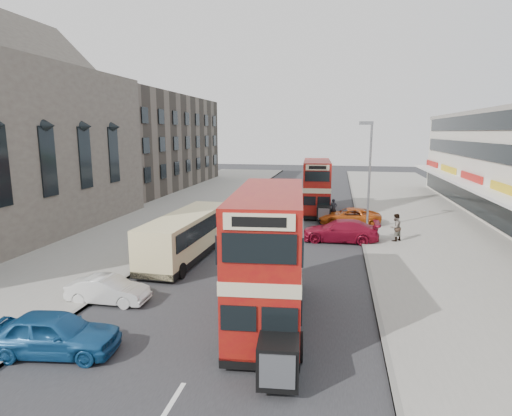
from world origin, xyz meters
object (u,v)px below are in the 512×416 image
Objects in this scene: car_right_a at (340,231)px; pedestrian_near at (395,227)px; street_lamp at (369,168)px; coach at (187,234)px; car_right_b at (349,217)px; cyclist at (333,215)px; bus_second at (317,187)px; car_left_near at (54,333)px; car_left_front at (108,290)px; bus_main at (269,256)px.

pedestrian_near is at bearing 95.04° from car_right_a.
pedestrian_near is at bearing -62.41° from street_lamp.
coach reaches higher than car_right_b.
car_right_a is at bearing -81.12° from cyclist.
coach is at bearing 62.35° from bus_second.
car_right_b is (10.18, 22.04, -0.05)m from car_left_near.
car_right_a is (9.43, 16.68, 0.01)m from car_left_near.
car_right_a is 2.63× the size of cyclist.
car_left_front is 18.65m from pedestrian_near.
cyclist is (9.42, 18.47, 0.07)m from car_left_front.
bus_main is at bearing 84.78° from bus_second.
pedestrian_near reaches higher than car_right_b.
pedestrian_near is (1.69, -3.24, -3.70)m from street_lamp.
pedestrian_near is at bearing 26.67° from coach.
bus_second is at bearing -167.42° from car_right_a.
car_right_b is 5.83m from pedestrian_near.
car_left_front is (-0.52, 4.23, -0.15)m from car_left_near.
street_lamp is at bearing 151.51° from car_right_a.
bus_main is 2.13× the size of car_left_near.
pedestrian_near is at bearing 26.83° from car_right_b.
car_right_a is (9.96, 12.45, 0.16)m from car_left_front.
bus_second is at bearing -23.14° from car_left_near.
car_left_near is at bearing -107.58° from cyclist.
car_left_near is 2.19× the size of cyclist.
street_lamp reaches higher than bus_main.
car_right_a is at bearing 33.47° from coach.
car_left_front is 1.89× the size of pedestrian_near.
bus_main is 1.88× the size of car_right_b.
car_right_a reaches higher than car_left_front.
bus_second is at bearing 67.88° from coach.
bus_main reaches higher than bus_second.
pedestrian_near reaches higher than car_right_a.
car_left_near is at bearing 71.00° from bus_second.
coach is at bearing -140.34° from street_lamp.
car_left_near is at bearing -27.76° from car_right_b.
street_lamp is 0.88× the size of coach.
bus_main is at bearing -14.01° from car_right_b.
cyclist reaches higher than car_right_b.
street_lamp is at bearing -37.01° from car_left_near.
car_left_front is 15.94m from car_right_a.
cyclist is at bearing -96.74° from pedestrian_near.
street_lamp is 20.38m from car_left_front.
coach is 1.89× the size of car_right_b.
bus_second reaches higher than cyclist.
car_right_b is (0.75, 5.36, -0.07)m from car_right_a.
car_left_near is (-0.52, -11.23, -0.70)m from coach.
cyclist reaches higher than car_right_a.
car_right_b is (2.87, -4.35, -1.78)m from bus_second.
coach is at bearing -58.34° from car_right_a.
pedestrian_near is (2.89, -5.05, 0.41)m from car_right_b.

